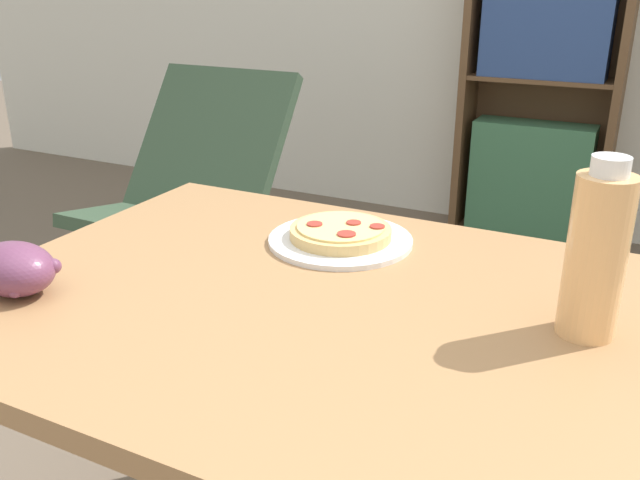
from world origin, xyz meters
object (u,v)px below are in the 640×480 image
object	(u,v)px
grape_bunch	(15,269)
lounge_chair_near	(189,232)
drink_bottle	(596,254)
bookshelf	(540,93)
pizza_on_plate	(341,236)

from	to	relation	value
grape_bunch	lounge_chair_near	distance (m)	1.62
grape_bunch	lounge_chair_near	size ratio (longest dim) A/B	0.16
drink_bottle	bookshelf	size ratio (longest dim) A/B	0.16
grape_bunch	drink_bottle	xyz separation A→B (m)	(0.81, 0.26, 0.08)
lounge_chair_near	bookshelf	world-z (taller)	bookshelf
lounge_chair_near	grape_bunch	bearing A→B (deg)	-60.95
drink_bottle	lounge_chair_near	distance (m)	1.97
pizza_on_plate	grape_bunch	size ratio (longest dim) A/B	1.93
grape_bunch	drink_bottle	distance (m)	0.85
grape_bunch	bookshelf	bearing A→B (deg)	82.78
pizza_on_plate	lounge_chair_near	bearing A→B (deg)	139.51
bookshelf	drink_bottle	bearing A→B (deg)	-78.92
drink_bottle	lounge_chair_near	size ratio (longest dim) A/B	0.29
pizza_on_plate	bookshelf	bearing A→B (deg)	90.59
grape_bunch	lounge_chair_near	xyz separation A→B (m)	(-0.73, 1.35, -0.52)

